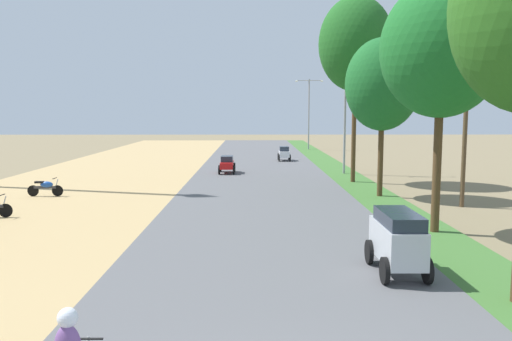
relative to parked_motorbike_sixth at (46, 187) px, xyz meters
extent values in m
cylinder|color=black|center=(0.44, -5.25, -0.21)|extent=(0.56, 0.06, 0.56)
cylinder|color=#A5A8AD|center=(0.38, -5.25, 0.06)|extent=(0.26, 0.05, 0.68)
cylinder|color=black|center=(0.32, -5.25, 0.43)|extent=(0.04, 0.54, 0.04)
cylinder|color=black|center=(0.59, 0.00, -0.21)|extent=(0.56, 0.06, 0.56)
cylinder|color=black|center=(-0.65, 0.00, -0.21)|extent=(0.56, 0.06, 0.56)
cube|color=#333338|center=(-0.03, 0.00, -0.03)|extent=(1.12, 0.12, 0.12)
ellipsoid|color=#1E4CA5|center=(0.05, 0.00, 0.11)|extent=(0.64, 0.28, 0.32)
cube|color=black|center=(-0.31, 0.00, 0.23)|extent=(0.44, 0.20, 0.10)
cylinder|color=#A5A8AD|center=(0.53, 0.00, 0.06)|extent=(0.26, 0.05, 0.68)
cylinder|color=black|center=(0.47, 0.00, 0.43)|extent=(0.04, 0.54, 0.04)
cylinder|color=#4C351E|center=(17.05, -7.87, 2.08)|extent=(0.30, 0.30, 5.14)
ellipsoid|color=#1A6425|center=(17.05, -7.87, 5.96)|extent=(4.22, 4.22, 4.78)
cylinder|color=#4C351E|center=(16.99, -0.02, 1.69)|extent=(0.27, 0.27, 4.36)
ellipsoid|color=#1A5D25|center=(16.99, -0.02, 5.13)|extent=(3.72, 3.72, 4.61)
cylinder|color=#4C351E|center=(16.65, 5.28, 2.87)|extent=(0.27, 0.27, 6.73)
ellipsoid|color=#1D5B1E|center=(16.65, 5.28, 7.77)|extent=(4.40, 4.40, 5.60)
cylinder|color=gray|center=(16.85, 9.56, 3.62)|extent=(0.16, 0.16, 8.23)
cylinder|color=gray|center=(16.15, 9.56, 7.58)|extent=(1.40, 0.08, 0.08)
ellipsoid|color=silver|center=(15.45, 9.56, 7.51)|extent=(0.36, 0.20, 0.14)
cylinder|color=gray|center=(17.55, 9.56, 7.58)|extent=(1.40, 0.08, 0.08)
ellipsoid|color=silver|center=(18.25, 9.56, 7.51)|extent=(0.36, 0.20, 0.14)
cylinder|color=gray|center=(16.85, 32.37, 3.43)|extent=(0.16, 0.16, 7.85)
cylinder|color=gray|center=(16.15, 32.37, 7.20)|extent=(1.40, 0.08, 0.08)
ellipsoid|color=silver|center=(15.45, 32.37, 7.13)|extent=(0.36, 0.20, 0.14)
cylinder|color=gray|center=(17.55, 32.37, 7.20)|extent=(1.40, 0.08, 0.08)
ellipsoid|color=silver|center=(18.25, 32.37, 7.13)|extent=(0.36, 0.20, 0.14)
cylinder|color=brown|center=(20.09, -2.75, 3.72)|extent=(0.20, 0.20, 8.55)
cube|color=#473323|center=(20.09, -2.75, 7.50)|extent=(1.80, 0.10, 0.10)
cube|color=#B7BCC1|center=(14.32, -12.71, 0.38)|extent=(0.95, 2.40, 0.95)
cube|color=#232B38|center=(14.32, -12.81, 1.03)|extent=(0.87, 2.00, 0.35)
cylinder|color=black|center=(14.85, -13.58, -0.13)|extent=(0.12, 0.68, 0.68)
cylinder|color=black|center=(13.78, -13.58, -0.13)|extent=(0.12, 0.68, 0.68)
cylinder|color=black|center=(14.85, -11.85, -0.13)|extent=(0.12, 0.68, 0.68)
cylinder|color=black|center=(13.78, -11.85, -0.13)|extent=(0.12, 0.68, 0.68)
cube|color=red|center=(8.74, 9.65, 0.10)|extent=(0.88, 2.25, 0.44)
cube|color=#232B38|center=(8.74, 9.75, 0.52)|extent=(0.81, 1.30, 0.40)
cylinder|color=black|center=(8.25, 10.46, -0.15)|extent=(0.11, 0.64, 0.64)
cylinder|color=black|center=(9.24, 10.46, -0.15)|extent=(0.11, 0.64, 0.64)
cylinder|color=black|center=(8.25, 8.84, -0.15)|extent=(0.11, 0.64, 0.64)
cylinder|color=black|center=(9.24, 8.84, -0.15)|extent=(0.11, 0.64, 0.64)
cube|color=silver|center=(13.25, 18.62, 0.11)|extent=(0.84, 1.95, 0.50)
cube|color=#232B38|center=(13.25, 18.67, 0.56)|extent=(0.77, 1.10, 0.40)
cylinder|color=black|center=(13.72, 17.92, -0.17)|extent=(0.10, 0.60, 0.60)
cylinder|color=black|center=(12.78, 17.92, -0.17)|extent=(0.10, 0.60, 0.60)
cylinder|color=black|center=(13.72, 19.32, -0.17)|extent=(0.10, 0.60, 0.60)
cylinder|color=black|center=(12.78, 19.32, -0.17)|extent=(0.10, 0.60, 0.60)
cylinder|color=black|center=(7.99, -18.68, 0.45)|extent=(0.54, 0.04, 0.04)
sphere|color=white|center=(7.99, -19.34, 1.05)|extent=(0.28, 0.28, 0.28)
camera|label=1|loc=(10.49, -26.06, 3.82)|focal=36.35mm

